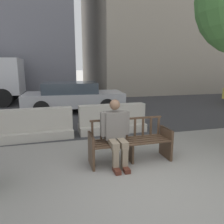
{
  "coord_description": "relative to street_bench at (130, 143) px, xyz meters",
  "views": [
    {
      "loc": [
        -1.5,
        -2.93,
        1.96
      ],
      "look_at": [
        -0.04,
        2.6,
        0.75
      ],
      "focal_mm": 35.0,
      "sensor_mm": 36.0,
      "label": 1
    }
  ],
  "objects": [
    {
      "name": "jersey_barrier_centre",
      "position": [
        0.18,
        2.12,
        -0.06
      ],
      "size": [
        2.0,
        0.69,
        0.84
      ],
      "color": "#ADA89E",
      "rests_on": "ground"
    },
    {
      "name": "jersey_barrier_left",
      "position": [
        -2.02,
        2.01,
        -0.06
      ],
      "size": [
        2.03,
        0.78,
        0.84
      ],
      "color": "#ADA89E",
      "rests_on": "ground"
    },
    {
      "name": "street_bench",
      "position": [
        0.0,
        0.0,
        0.0
      ],
      "size": [
        1.7,
        0.55,
        0.88
      ],
      "color": "#473323",
      "rests_on": "ground"
    },
    {
      "name": "car_sedan_mid",
      "position": [
        -0.68,
        5.55,
        0.26
      ],
      "size": [
        4.3,
        2.12,
        1.27
      ],
      "color": "#B7B7BC",
      "rests_on": "ground"
    },
    {
      "name": "street_asphalt",
      "position": [
        0.04,
        7.57,
        -0.39
      ],
      "size": [
        120.0,
        12.0,
        0.01
      ],
      "primitive_type": "cube",
      "color": "#333335",
      "rests_on": "ground"
    },
    {
      "name": "seated_person",
      "position": [
        -0.32,
        -0.06,
        0.29
      ],
      "size": [
        0.58,
        0.73,
        1.31
      ],
      "color": "#66605B",
      "rests_on": "ground"
    },
    {
      "name": "ground_plane",
      "position": [
        0.04,
        -1.13,
        -0.4
      ],
      "size": [
        200.0,
        200.0,
        0.0
      ],
      "primitive_type": "plane",
      "color": "gray"
    }
  ]
}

